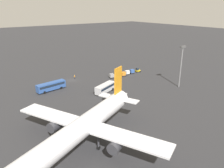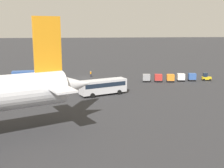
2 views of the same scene
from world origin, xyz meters
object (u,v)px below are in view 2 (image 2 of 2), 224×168
Objects in this scene: worker_person at (91,74)px; cargo_cart_white at (181,77)px; cargo_cart_orange at (170,78)px; shuttle_bus_near at (36,76)px; baggage_tug at (206,77)px; shuttle_bus_far at (103,86)px; cargo_cart_blue at (192,77)px; cargo_cart_grey at (146,77)px; cargo_cart_red at (158,77)px.

cargo_cart_white reaches higher than worker_person.
cargo_cart_white and cargo_cart_orange have the same top height.
shuttle_bus_near is 4.57× the size of baggage_tug.
baggage_tug reaches higher than cargo_cart_white.
shuttle_bus_far is 28.17m from cargo_cart_blue.
cargo_cart_blue and cargo_cart_grey have the same top height.
shuttle_bus_far is (-16.12, 14.26, -0.02)m from shuttle_bus_near.
cargo_cart_red is (9.40, 0.28, 0.00)m from cargo_cart_blue.
shuttle_bus_far is 4.01× the size of baggage_tug.
cargo_cart_white and cargo_cart_red have the same top height.
cargo_cart_blue and cargo_cart_orange have the same top height.
cargo_cart_orange is at bearing -168.98° from shuttle_bus_far.
cargo_cart_red is at bearing 1.73° from cargo_cart_blue.
baggage_tug is at bearing -177.00° from cargo_cart_white.
worker_person is at bearing -32.90° from cargo_cart_grey.
cargo_cart_grey is at bearing 169.80° from shuttle_bus_near.
cargo_cart_red is 1.00× the size of cargo_cart_grey.
cargo_cart_red is at bearing -162.89° from shuttle_bus_far.
worker_person is at bearing -4.18° from baggage_tug.
cargo_cart_blue is at bearing -178.13° from cargo_cart_white.
cargo_cart_orange is at bearing 12.69° from cargo_cart_white.
cargo_cart_red is at bearing 14.59° from baggage_tug.
cargo_cart_red is (13.48, 0.56, 0.25)m from baggage_tug.
cargo_cart_grey is (-28.65, 1.30, -0.80)m from shuttle_bus_near.
baggage_tug is at bearing 170.97° from shuttle_bus_near.
cargo_cart_blue is 3.13m from cargo_cart_white.
shuttle_bus_near is at bearing -2.27° from cargo_cart_white.
shuttle_bus_far is 22.33m from cargo_cart_orange.
cargo_cart_red is (-15.66, -12.56, -0.78)m from shuttle_bus_far.
cargo_cart_grey is (16.61, 0.17, 0.25)m from baggage_tug.
cargo_cart_blue reaches higher than worker_person.
cargo_cart_white is at bearing 1.87° from cargo_cart_blue.
cargo_cart_blue is at bearing -172.65° from cargo_cart_orange.
cargo_cart_red is at bearing 1.66° from cargo_cart_white.
cargo_cart_white is at bearing 158.22° from worker_person.
cargo_cart_blue is (-26.86, 9.38, 0.32)m from worker_person.
baggage_tug is (-29.14, -13.12, -1.03)m from shuttle_bus_far.
shuttle_bus_near is 5.37× the size of cargo_cart_orange.
baggage_tug is (-45.26, 1.13, -1.05)m from shuttle_bus_near.
worker_person is 28.46m from cargo_cart_blue.
shuttle_bus_near is at bearing -1.96° from cargo_cart_blue.
worker_person is 25.56m from cargo_cart_white.
worker_person is at bearing -106.98° from shuttle_bus_far.
worker_person is at bearing -158.49° from shuttle_bus_near.
cargo_cart_red is (6.26, 0.18, 0.00)m from cargo_cart_white.
cargo_cart_blue is 1.00× the size of cargo_cart_orange.
cargo_cart_orange is at bearing 153.69° from worker_person.
cargo_cart_blue is at bearing -178.27° from cargo_cart_red.
worker_person is 0.78× the size of cargo_cart_red.
cargo_cart_grey is (3.13, -0.39, 0.00)m from cargo_cart_red.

